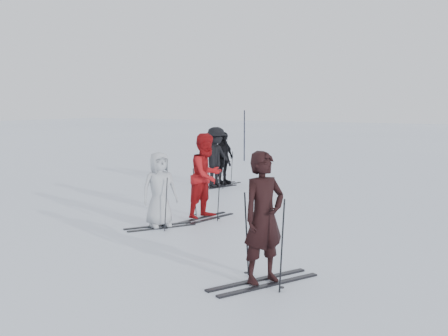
% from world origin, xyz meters
% --- Properties ---
extents(ground, '(120.00, 120.00, 0.00)m').
position_xyz_m(ground, '(0.00, 0.00, 0.00)').
color(ground, silver).
rests_on(ground, ground).
extents(skier_near_dark, '(0.71, 0.82, 1.89)m').
position_xyz_m(skier_near_dark, '(3.41, -3.72, 0.94)').
color(skier_near_dark, black).
rests_on(skier_near_dark, ground).
extents(skier_red, '(0.85, 1.02, 1.89)m').
position_xyz_m(skier_red, '(0.30, -0.28, 0.95)').
color(skier_red, '#A81215').
rests_on(skier_red, ground).
extents(skier_grey, '(0.82, 0.91, 1.56)m').
position_xyz_m(skier_grey, '(-0.08, -1.53, 0.78)').
color(skier_grey, '#AFB3B9').
rests_on(skier_grey, ground).
extents(skier_uphill_left, '(0.53, 1.01, 1.65)m').
position_xyz_m(skier_uphill_left, '(-2.00, 4.38, 0.83)').
color(skier_uphill_left, black).
rests_on(skier_uphill_left, ground).
extents(skier_uphill_far, '(0.97, 1.32, 1.82)m').
position_xyz_m(skier_uphill_far, '(-1.94, 3.82, 0.91)').
color(skier_uphill_far, black).
rests_on(skier_uphill_far, ground).
extents(skis_near_dark, '(2.07, 1.66, 1.33)m').
position_xyz_m(skis_near_dark, '(3.41, -3.72, 0.67)').
color(skis_near_dark, black).
rests_on(skis_near_dark, ground).
extents(skis_red, '(1.69, 1.07, 1.16)m').
position_xyz_m(skis_red, '(0.30, -0.28, 0.58)').
color(skis_red, black).
rests_on(skis_red, ground).
extents(skis_grey, '(1.74, 1.51, 1.13)m').
position_xyz_m(skis_grey, '(-0.08, -1.53, 0.56)').
color(skis_grey, black).
rests_on(skis_grey, ground).
extents(skis_uphill_left, '(1.63, 1.00, 1.12)m').
position_xyz_m(skis_uphill_left, '(-2.00, 4.38, 0.56)').
color(skis_uphill_left, black).
rests_on(skis_uphill_left, ground).
extents(skis_uphill_far, '(1.73, 1.22, 1.14)m').
position_xyz_m(skis_uphill_far, '(-1.94, 3.82, 0.57)').
color(skis_uphill_far, black).
rests_on(skis_uphill_far, ground).
extents(piste_marker, '(0.06, 0.06, 2.25)m').
position_xyz_m(piste_marker, '(-4.91, 11.22, 1.13)').
color(piste_marker, black).
rests_on(piste_marker, ground).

